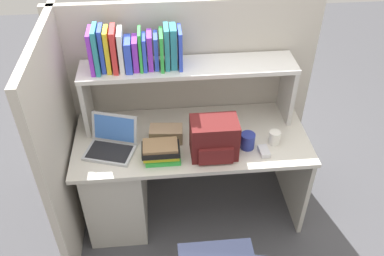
{
  "coord_description": "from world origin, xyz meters",
  "views": [
    {
      "loc": [
        -0.2,
        -2.15,
        2.54
      ],
      "look_at": [
        0.0,
        -0.05,
        0.85
      ],
      "focal_mm": 38.34,
      "sensor_mm": 36.0,
      "label": 1
    }
  ],
  "objects_px": {
    "laptop": "(112,143)",
    "tissue_box": "(166,134)",
    "computer_mouse": "(264,151)",
    "paper_cup": "(274,137)",
    "backpack": "(214,139)",
    "snack_canister": "(248,141)"
  },
  "relations": [
    {
      "from": "paper_cup",
      "to": "tissue_box",
      "type": "height_order",
      "value": "tissue_box"
    },
    {
      "from": "tissue_box",
      "to": "snack_canister",
      "type": "height_order",
      "value": "snack_canister"
    },
    {
      "from": "snack_canister",
      "to": "computer_mouse",
      "type": "bearing_deg",
      "value": -35.85
    },
    {
      "from": "computer_mouse",
      "to": "paper_cup",
      "type": "xyz_separation_m",
      "value": [
        0.09,
        0.1,
        0.03
      ]
    },
    {
      "from": "backpack",
      "to": "computer_mouse",
      "type": "height_order",
      "value": "backpack"
    },
    {
      "from": "backpack",
      "to": "snack_canister",
      "type": "distance_m",
      "value": 0.25
    },
    {
      "from": "laptop",
      "to": "snack_canister",
      "type": "height_order",
      "value": "laptop"
    },
    {
      "from": "paper_cup",
      "to": "laptop",
      "type": "bearing_deg",
      "value": 177.97
    },
    {
      "from": "backpack",
      "to": "snack_canister",
      "type": "relative_size",
      "value": 2.79
    },
    {
      "from": "computer_mouse",
      "to": "backpack",
      "type": "bearing_deg",
      "value": 171.97
    },
    {
      "from": "paper_cup",
      "to": "tissue_box",
      "type": "relative_size",
      "value": 0.42
    },
    {
      "from": "computer_mouse",
      "to": "snack_canister",
      "type": "xyz_separation_m",
      "value": [
        -0.1,
        0.07,
        0.04
      ]
    },
    {
      "from": "laptop",
      "to": "tissue_box",
      "type": "height_order",
      "value": "laptop"
    },
    {
      "from": "backpack",
      "to": "computer_mouse",
      "type": "relative_size",
      "value": 2.88
    },
    {
      "from": "paper_cup",
      "to": "backpack",
      "type": "bearing_deg",
      "value": -170.31
    },
    {
      "from": "backpack",
      "to": "snack_canister",
      "type": "bearing_deg",
      "value": 10.97
    },
    {
      "from": "backpack",
      "to": "computer_mouse",
      "type": "distance_m",
      "value": 0.35
    },
    {
      "from": "backpack",
      "to": "tissue_box",
      "type": "relative_size",
      "value": 1.36
    },
    {
      "from": "laptop",
      "to": "tissue_box",
      "type": "bearing_deg",
      "value": 9.59
    },
    {
      "from": "computer_mouse",
      "to": "paper_cup",
      "type": "distance_m",
      "value": 0.14
    },
    {
      "from": "laptop",
      "to": "tissue_box",
      "type": "xyz_separation_m",
      "value": [
        0.36,
        0.06,
        -0.0
      ]
    },
    {
      "from": "paper_cup",
      "to": "tissue_box",
      "type": "distance_m",
      "value": 0.73
    }
  ]
}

